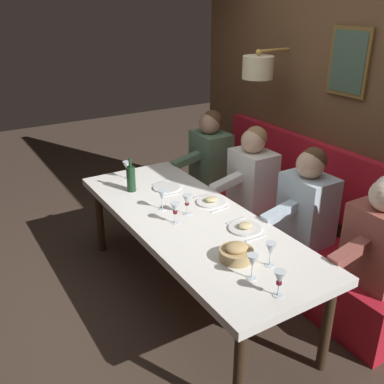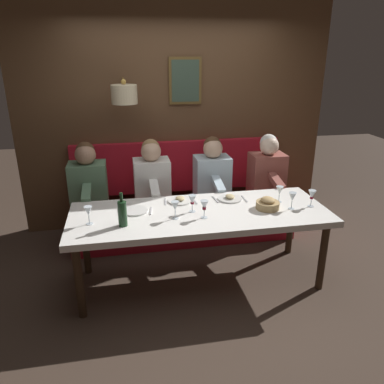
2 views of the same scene
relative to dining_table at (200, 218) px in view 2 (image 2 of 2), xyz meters
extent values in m
plane|color=#423328|center=(0.00, 0.00, -0.68)|extent=(12.00, 12.00, 0.00)
cube|color=white|center=(0.00, 0.00, 0.03)|extent=(0.90, 2.40, 0.06)
cylinder|color=#352416|center=(-0.35, -1.10, -0.34)|extent=(0.07, 0.07, 0.68)
cylinder|color=#352416|center=(-0.35, 1.10, -0.34)|extent=(0.07, 0.07, 0.68)
cylinder|color=#352416|center=(0.35, -1.10, -0.34)|extent=(0.07, 0.07, 0.68)
cylinder|color=#352416|center=(0.35, 1.10, -0.34)|extent=(0.07, 0.07, 0.68)
cube|color=red|center=(0.89, 0.00, -0.45)|extent=(0.52, 2.60, 0.45)
cube|color=brown|center=(1.48, 0.00, 0.77)|extent=(0.10, 3.80, 2.90)
cube|color=red|center=(1.39, 0.00, 0.09)|extent=(0.10, 2.60, 0.64)
cube|color=brown|center=(1.42, -0.11, 1.13)|extent=(0.04, 0.39, 0.54)
cube|color=#384C3D|center=(1.40, -0.11, 1.13)|extent=(0.01, 0.33, 0.48)
cylinder|color=#B78E3D|center=(1.25, 0.61, 1.16)|extent=(0.35, 0.02, 0.02)
cylinder|color=beige|center=(1.08, 0.61, 1.02)|extent=(0.28, 0.28, 0.20)
sphere|color=#B78E3D|center=(1.08, 0.61, 1.15)|extent=(0.06, 0.06, 0.06)
cube|color=#934C42|center=(0.89, -1.00, 0.05)|extent=(0.30, 0.40, 0.56)
sphere|color=beige|center=(0.87, -1.00, 0.43)|extent=(0.22, 0.22, 0.22)
sphere|color=silver|center=(0.90, -1.00, 0.46)|extent=(0.20, 0.20, 0.20)
cube|color=#934C42|center=(0.60, -1.00, 0.09)|extent=(0.33, 0.09, 0.14)
cube|color=silver|center=(0.89, -0.33, 0.05)|extent=(0.30, 0.40, 0.56)
sphere|color=#D1A889|center=(0.87, -0.33, 0.43)|extent=(0.22, 0.22, 0.22)
sphere|color=#4C331E|center=(0.90, -0.33, 0.46)|extent=(0.20, 0.20, 0.20)
cube|color=silver|center=(0.60, -0.33, 0.09)|extent=(0.33, 0.09, 0.14)
cube|color=white|center=(0.89, 0.37, 0.05)|extent=(0.30, 0.40, 0.56)
sphere|color=#D1A889|center=(0.87, 0.37, 0.43)|extent=(0.22, 0.22, 0.22)
sphere|color=#937047|center=(0.90, 0.37, 0.46)|extent=(0.20, 0.20, 0.20)
cube|color=white|center=(0.60, 0.37, 0.09)|extent=(0.33, 0.09, 0.14)
cube|color=#567A5B|center=(0.89, 1.06, 0.05)|extent=(0.30, 0.40, 0.56)
sphere|color=#A37A60|center=(0.87, 1.06, 0.43)|extent=(0.22, 0.22, 0.22)
sphere|color=#4C331E|center=(0.90, 1.06, 0.46)|extent=(0.20, 0.20, 0.20)
cube|color=#567A5B|center=(0.60, 1.06, 0.09)|extent=(0.33, 0.09, 0.14)
cylinder|color=silver|center=(0.11, 0.59, 0.07)|extent=(0.24, 0.24, 0.01)
cube|color=silver|center=(0.09, 0.45, 0.07)|extent=(0.17, 0.03, 0.01)
cube|color=silver|center=(0.13, 0.74, 0.07)|extent=(0.18, 0.02, 0.01)
cylinder|color=silver|center=(0.24, -0.36, 0.07)|extent=(0.24, 0.24, 0.01)
ellipsoid|color=#D1BC84|center=(0.24, -0.36, 0.10)|extent=(0.11, 0.09, 0.04)
cube|color=silver|center=(0.22, -0.50, 0.07)|extent=(0.17, 0.02, 0.01)
cube|color=silver|center=(0.26, -0.21, 0.07)|extent=(0.18, 0.03, 0.01)
cylinder|color=white|center=(0.28, 0.14, 0.07)|extent=(0.24, 0.24, 0.01)
ellipsoid|color=#D1BC84|center=(0.28, 0.14, 0.10)|extent=(0.11, 0.09, 0.04)
cube|color=silver|center=(0.26, 0.00, 0.07)|extent=(0.17, 0.03, 0.01)
cube|color=silver|center=(0.30, 0.29, 0.07)|extent=(0.18, 0.03, 0.01)
cylinder|color=silver|center=(-0.14, -0.01, 0.07)|extent=(0.06, 0.06, 0.00)
cylinder|color=silver|center=(-0.14, -0.01, 0.11)|extent=(0.01, 0.01, 0.07)
cone|color=silver|center=(-0.14, -0.01, 0.19)|extent=(0.07, 0.07, 0.08)
cylinder|color=maroon|center=(-0.14, -0.01, 0.16)|extent=(0.03, 0.03, 0.03)
cylinder|color=silver|center=(-0.09, 0.99, 0.07)|extent=(0.06, 0.06, 0.00)
cylinder|color=silver|center=(-0.09, 0.99, 0.11)|extent=(0.01, 0.01, 0.07)
cone|color=silver|center=(-0.09, 0.99, 0.19)|extent=(0.07, 0.07, 0.08)
cylinder|color=silver|center=(-0.08, -1.07, 0.07)|extent=(0.06, 0.06, 0.00)
cylinder|color=silver|center=(-0.08, -1.07, 0.11)|extent=(0.01, 0.01, 0.07)
cone|color=silver|center=(-0.08, -1.07, 0.19)|extent=(0.07, 0.07, 0.08)
cylinder|color=maroon|center=(-0.08, -1.07, 0.15)|extent=(0.03, 0.03, 0.02)
cylinder|color=silver|center=(0.08, -0.81, 0.07)|extent=(0.06, 0.06, 0.00)
cylinder|color=silver|center=(0.08, -0.81, 0.11)|extent=(0.01, 0.01, 0.07)
cone|color=silver|center=(0.08, -0.81, 0.19)|extent=(0.07, 0.07, 0.08)
cylinder|color=silver|center=(0.01, 0.07, 0.07)|extent=(0.06, 0.06, 0.00)
cylinder|color=silver|center=(0.01, 0.07, 0.11)|extent=(0.01, 0.01, 0.07)
cone|color=silver|center=(0.01, 0.07, 0.19)|extent=(0.07, 0.07, 0.08)
cylinder|color=maroon|center=(0.01, 0.07, 0.15)|extent=(0.03, 0.03, 0.02)
cylinder|color=silver|center=(-0.10, -0.86, 0.07)|extent=(0.06, 0.06, 0.00)
cylinder|color=silver|center=(-0.10, -0.86, 0.11)|extent=(0.01, 0.01, 0.07)
cone|color=silver|center=(-0.10, -0.86, 0.19)|extent=(0.07, 0.07, 0.08)
cylinder|color=silver|center=(-0.11, 0.25, 0.07)|extent=(0.06, 0.06, 0.00)
cylinder|color=silver|center=(-0.11, 0.25, 0.11)|extent=(0.01, 0.01, 0.07)
cone|color=silver|center=(-0.11, 0.25, 0.19)|extent=(0.07, 0.07, 0.08)
cylinder|color=#19381E|center=(-0.17, 0.71, 0.17)|extent=(0.08, 0.08, 0.22)
cylinder|color=#19381E|center=(-0.17, 0.71, 0.32)|extent=(0.03, 0.03, 0.08)
cylinder|color=tan|center=(-0.05, -0.64, 0.10)|extent=(0.22, 0.22, 0.07)
ellipsoid|color=tan|center=(-0.05, -0.64, 0.15)|extent=(0.15, 0.13, 0.06)
camera|label=1|loc=(-1.55, -2.55, 1.61)|focal=41.29mm
camera|label=2|loc=(-3.13, 0.67, 1.47)|focal=35.20mm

